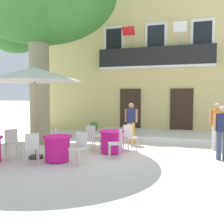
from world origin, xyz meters
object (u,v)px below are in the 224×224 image
Objects in this scene: cafe_chair_middle_2 at (12,142)px; cafe_chair_front_2 at (117,142)px; cafe_chair_near_tree_0 at (79,146)px; pedestrian_by_tree at (217,124)px; cafe_table_front at (112,142)px; ground_planter_left at (94,127)px; cafe_chair_near_tree_2 at (32,146)px; cafe_umbrella at (34,75)px; plane_tree at (36,0)px; cafe_chair_front_1 at (92,136)px; cafe_table_near_tree at (58,148)px; pedestrian_mid_plaza at (131,121)px; cafe_chair_near_tree_1 at (59,139)px; cafe_chair_front_0 at (129,136)px; pedestrian_near_entrance at (222,130)px.

cafe_chair_middle_2 is 1.00× the size of cafe_chair_front_2.
pedestrian_by_tree reaches higher than cafe_chair_near_tree_0.
cafe_table_front reaches higher than ground_planter_left.
cafe_chair_near_tree_2 is 1.00× the size of cafe_chair_middle_2.
plane_tree is at bearing 121.31° from cafe_umbrella.
cafe_chair_front_1 is at bearing 65.42° from cafe_chair_near_tree_2.
cafe_chair_near_tree_0 and cafe_chair_middle_2 have the same top height.
plane_tree is 9.08× the size of cafe_table_front.
pedestrian_mid_plaza is at bearing 65.31° from cafe_table_near_tree.
cafe_chair_middle_2 is (-1.16, -0.81, 0.00)m from cafe_chair_near_tree_1.
cafe_chair_middle_2 is at bearing -162.35° from cafe_chair_front_2.
pedestrian_by_tree is (2.99, 0.90, 0.43)m from cafe_chair_front_0.
cafe_table_near_tree is 5.01m from pedestrian_near_entrance.
cafe_table_front is 0.52× the size of pedestrian_mid_plaza.
cafe_table_near_tree is at bearing -129.19° from cafe_table_front.
cafe_chair_front_2 is (1.13, -0.74, 0.00)m from cafe_chair_front_1.
cafe_table_near_tree is 2.37m from cafe_umbrella.
cafe_chair_near_tree_1 is at bearing -125.41° from pedestrian_mid_plaza.
cafe_chair_near_tree_0 is 5.61m from ground_planter_left.
cafe_chair_middle_2 is 0.54× the size of pedestrian_by_tree.
cafe_chair_front_0 is (0.47, 0.59, 0.14)m from cafe_table_front.
cafe_table_near_tree is 0.77m from cafe_chair_near_tree_0.
cafe_chair_front_1 reaches higher than ground_planter_left.
cafe_chair_front_0 and cafe_chair_front_2 have the same top height.
cafe_umbrella is (-0.32, 0.66, 2.08)m from cafe_chair_near_tree_2.
pedestrian_near_entrance is at bearing 18.71° from cafe_table_near_tree.
pedestrian_near_entrance is (3.97, 1.67, 0.41)m from cafe_chair_near_tree_0.
pedestrian_near_entrance is at bearing 22.43° from cafe_chair_near_tree_2.
pedestrian_near_entrance is (3.49, 0.09, 0.54)m from cafe_table_front.
cafe_chair_front_2 reaches higher than cafe_table_near_tree.
cafe_chair_front_0 is 1.24m from cafe_chair_front_2.
pedestrian_by_tree reaches higher than pedestrian_mid_plaza.
pedestrian_by_tree is (3.19, -0.27, 0.02)m from pedestrian_mid_plaza.
cafe_chair_near_tree_2 and cafe_chair_front_1 have the same top height.
cafe_chair_near_tree_0 is (0.75, -0.07, 0.14)m from cafe_table_near_tree.
cafe_umbrella is 1.71× the size of pedestrian_by_tree.
cafe_chair_near_tree_0 is at bearing -34.15° from cafe_chair_near_tree_1.
cafe_chair_near_tree_0 is 1.05× the size of cafe_table_front.
ground_planter_left is at bearing 107.21° from cafe_chair_near_tree_0.
cafe_chair_near_tree_2 reaches higher than cafe_table_front.
cafe_chair_near_tree_1 is at bearing -131.60° from cafe_chair_front_1.
cafe_table_near_tree is at bearing -7.11° from cafe_umbrella.
cafe_chair_near_tree_2 is 2.55m from cafe_chair_front_2.
cafe_chair_near_tree_1 and cafe_chair_middle_2 have the same top height.
cafe_table_front is 3.53m from pedestrian_near_entrance.
plane_tree reaches higher than cafe_umbrella.
pedestrian_near_entrance reaches higher than cafe_chair_middle_2.
cafe_chair_front_0 is 0.55× the size of pedestrian_near_entrance.
cafe_chair_middle_2 is (0.68, -2.47, -5.24)m from plane_tree.
plane_tree is 8.62× the size of cafe_chair_near_tree_2.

